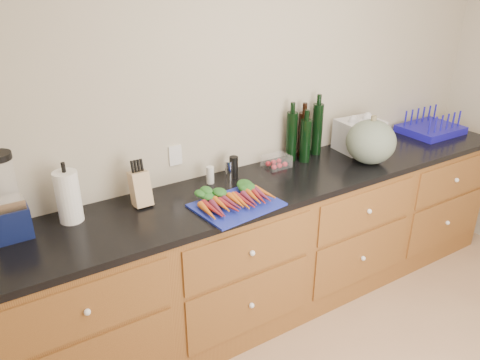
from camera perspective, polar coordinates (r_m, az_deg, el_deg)
wall_back at (r=3.07m, az=1.97°, el=8.54°), size 4.10×0.05×2.60m
cabinets at (r=3.17m, az=5.10°, el=-7.84°), size 3.60×0.64×0.90m
countertop at (r=2.95m, az=5.39°, el=-0.10°), size 3.64×0.62×0.04m
cutting_board at (r=2.59m, az=-0.43°, el=-3.06°), size 0.49×0.39×0.01m
carrots at (r=2.60m, az=-0.80°, el=-2.23°), size 0.41×0.28×0.05m
squash at (r=3.23m, az=15.66°, el=4.51°), size 0.33×0.33×0.30m
blender_appliance at (r=2.49m, az=-26.62°, el=-2.34°), size 0.17×0.17×0.43m
paper_towel at (r=2.54m, az=-20.19°, el=-1.93°), size 0.12×0.12×0.28m
knife_block at (r=2.63m, az=-12.06°, el=-1.02°), size 0.10×0.10×0.19m
grinder_salt at (r=2.85m, az=-3.65°, el=0.61°), size 0.05×0.05×0.11m
grinder_pepper at (r=2.92m, az=-0.77°, el=1.60°), size 0.05×0.05×0.14m
canister_chrome at (r=2.90m, az=-1.37°, el=1.27°), size 0.05×0.05×0.12m
tomato_box at (r=3.09m, az=4.48°, el=2.28°), size 0.17×0.13×0.08m
bottles at (r=3.22m, az=7.88°, el=5.46°), size 0.30×0.15×0.36m
grocery_bag at (r=3.46m, az=14.28°, el=5.33°), size 0.31×0.26×0.22m
dish_rack at (r=4.02m, az=22.24°, el=5.94°), size 0.45×0.36×0.18m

